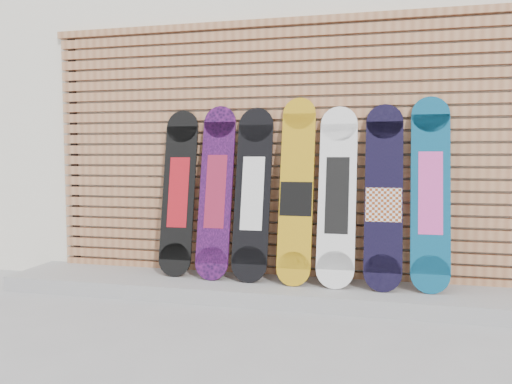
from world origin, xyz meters
TOP-DOWN VIEW (x-y plane):
  - ground at (0.00, 0.00)m, footprint 80.00×80.00m
  - building at (0.50, 3.50)m, footprint 12.00×5.00m
  - concrete_step at (-0.15, 0.68)m, footprint 4.60×0.70m
  - slat_wall at (-0.15, 0.97)m, footprint 4.26×0.08m
  - snowboard_0 at (-1.04, 0.80)m, footprint 0.29×0.29m
  - snowboard_1 at (-0.70, 0.78)m, footprint 0.28×0.34m
  - snowboard_2 at (-0.38, 0.78)m, footprint 0.30×0.34m
  - snowboard_3 at (-0.01, 0.76)m, footprint 0.27×0.36m
  - snowboard_4 at (0.32, 0.76)m, footprint 0.30×0.37m
  - snowboard_5 at (0.68, 0.75)m, footprint 0.29×0.38m
  - snowboard_6 at (1.02, 0.77)m, footprint 0.29×0.34m

SIDE VIEW (x-z plane):
  - ground at x=0.00m, z-range 0.00..0.00m
  - concrete_step at x=-0.15m, z-range 0.00..0.12m
  - snowboard_5 at x=0.68m, z-range 0.11..1.55m
  - snowboard_0 at x=-1.04m, z-range 0.12..1.55m
  - snowboard_4 at x=0.32m, z-range 0.12..1.55m
  - snowboard_2 at x=-0.38m, z-range 0.12..1.55m
  - snowboard_1 at x=-0.70m, z-range 0.12..1.58m
  - snowboard_3 at x=-0.01m, z-range 0.11..1.62m
  - snowboard_6 at x=1.02m, z-range 0.12..1.61m
  - slat_wall at x=-0.15m, z-range 0.06..2.35m
  - building at x=0.50m, z-range 0.00..3.60m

